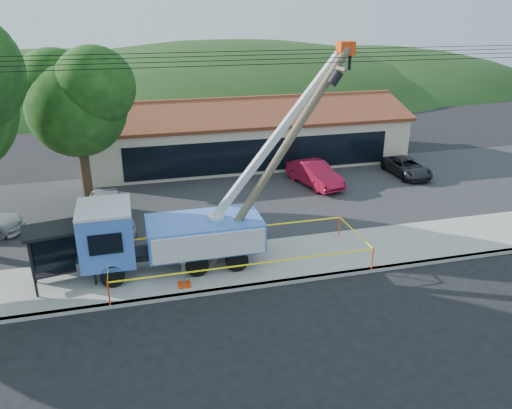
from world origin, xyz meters
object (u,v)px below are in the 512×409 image
at_px(bus_shelter, 59,241).
at_px(car_dark, 406,177).
at_px(leaning_pole, 283,151).
at_px(utility_truck, 168,231).
at_px(car_silver, 112,227).
at_px(car_red, 314,187).

distance_m(bus_shelter, car_dark, 22.86).
distance_m(leaning_pole, car_dark, 15.70).
height_order(utility_truck, car_dark, utility_truck).
distance_m(leaning_pole, car_silver, 10.60).
relative_size(utility_truck, leaning_pole, 1.26).
relative_size(car_red, car_dark, 1.09).
bearing_deg(leaning_pole, bus_shelter, 178.89).
relative_size(bus_shelter, car_dark, 0.68).
distance_m(leaning_pole, bus_shelter, 9.76).
relative_size(utility_truck, car_red, 2.54).
bearing_deg(car_silver, car_red, 6.93).
bearing_deg(utility_truck, car_silver, 115.74).
bearing_deg(car_dark, car_silver, -169.96).
bearing_deg(leaning_pole, car_red, 60.51).
distance_m(utility_truck, car_red, 13.16).
height_order(leaning_pole, car_silver, leaning_pole).
distance_m(leaning_pole, car_red, 11.38).
xyz_separation_m(bus_shelter, car_red, (14.25, 8.67, -1.99)).
height_order(bus_shelter, car_red, bus_shelter).
relative_size(leaning_pole, car_dark, 2.19).
height_order(car_red, car_dark, car_red).
bearing_deg(car_red, car_dark, -11.12).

